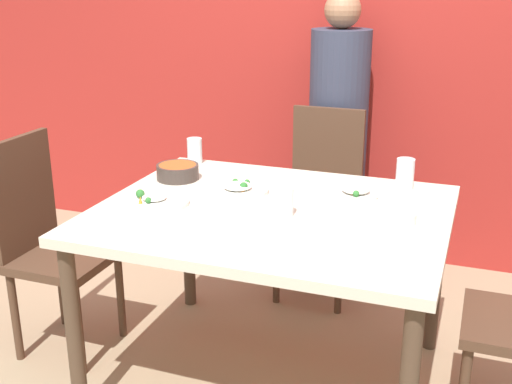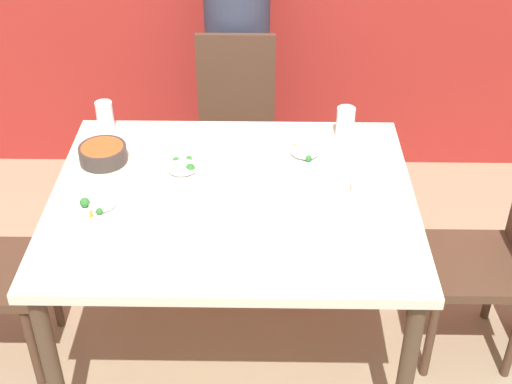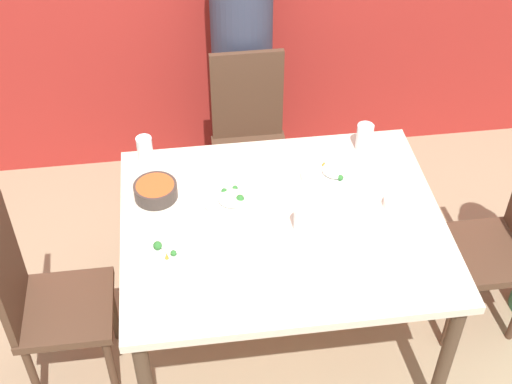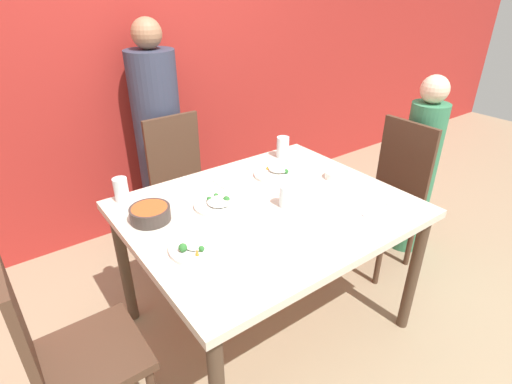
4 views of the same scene
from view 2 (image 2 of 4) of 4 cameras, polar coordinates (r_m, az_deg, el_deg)
The scene contains 16 objects.
ground_plane at distance 3.13m, azimuth -1.61°, elevation -11.83°, with size 10.00×10.00×0.00m, color #998466.
dining_table at distance 2.67m, azimuth -1.86°, elevation -1.60°, with size 1.34×1.09×0.77m.
chair_adult_spot at distance 3.51m, azimuth -1.62°, elevation 4.88°, with size 0.40×0.40×0.98m.
chair_child_spot at distance 2.91m, azimuth 18.65°, elevation -4.38°, with size 0.40×0.40×0.98m.
person_adult at distance 3.71m, azimuth -1.47°, elevation 10.06°, with size 0.33×0.33×1.56m.
bowl_curry at distance 2.86m, azimuth -12.15°, elevation 3.03°, with size 0.19×0.19×0.07m.
plate_rice_adult at distance 2.75m, azimuth -5.82°, elevation 1.79°, with size 0.25×0.25×0.05m.
plate_rice_child at distance 2.59m, azimuth -12.00°, elevation -1.29°, with size 0.25×0.25×0.05m.
plate_noodles at distance 2.82m, azimuth 3.50°, elevation 2.93°, with size 0.25×0.25×0.05m.
bowl_rice_small at distance 2.65m, azimuth 8.78°, elevation 0.38°, with size 0.11×0.11×0.04m.
glass_water_tall at distance 2.96m, azimuth 7.17°, elevation 5.54°, with size 0.08×0.08×0.13m.
glass_water_short at distance 3.07m, azimuth -12.00°, elevation 6.01°, with size 0.07×0.07×0.12m.
glass_water_center at distance 2.55m, azimuth -0.44°, elevation 0.11°, with size 0.07×0.07×0.11m.
napkin_folded at distance 2.90m, azimuth -1.83°, elevation 3.71°, with size 0.14×0.14×0.01m.
fork_steel at distance 2.41m, azimuth 11.30°, elevation -4.53°, with size 0.18×0.08×0.01m.
spoon_steel at distance 2.36m, azimuth 7.30°, elevation -5.15°, with size 0.18×0.04×0.01m.
Camera 2 is at (0.12, -2.14, 2.29)m, focal length 50.00 mm.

